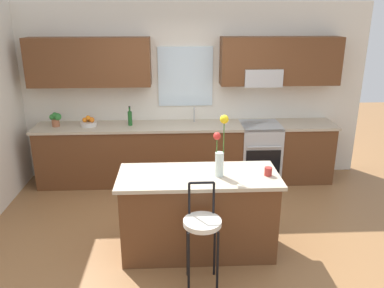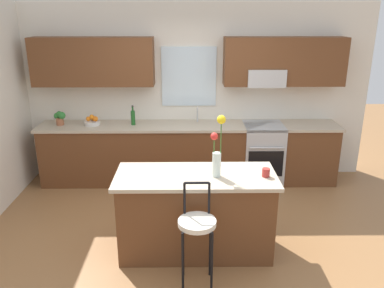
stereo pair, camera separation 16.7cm
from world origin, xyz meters
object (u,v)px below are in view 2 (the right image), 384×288
(kitchen_island, at_px, (196,213))
(bottle_olive_oil, at_px, (133,117))
(bar_stool_near, at_px, (197,227))
(oven_range, at_px, (262,153))
(mug_ceramic, at_px, (266,173))
(fruit_bowl_oranges, at_px, (92,121))
(flower_vase, at_px, (217,151))
(potted_plant_small, at_px, (60,117))

(kitchen_island, bearing_deg, bottle_olive_oil, 115.33)
(bar_stool_near, xyz_separation_m, bottle_olive_oil, (-0.91, 2.49, 0.40))
(oven_range, xyz_separation_m, bottle_olive_oil, (-1.98, 0.02, 0.58))
(mug_ceramic, bearing_deg, bar_stool_near, -144.56)
(bar_stool_near, bearing_deg, fruit_bowl_oranges, 121.47)
(mug_ceramic, bearing_deg, flower_vase, 178.42)
(bar_stool_near, bearing_deg, oven_range, 66.46)
(flower_vase, bearing_deg, bottle_olive_oil, 119.85)
(fruit_bowl_oranges, bearing_deg, bottle_olive_oil, -0.37)
(kitchen_island, height_order, potted_plant_small, potted_plant_small)
(kitchen_island, xyz_separation_m, potted_plant_small, (-2.01, 1.92, 0.58))
(oven_range, bearing_deg, mug_ceramic, -100.10)
(potted_plant_small, bearing_deg, mug_ceramic, -35.80)
(oven_range, xyz_separation_m, fruit_bowl_oranges, (-2.60, 0.03, 0.51))
(flower_vase, relative_size, mug_ceramic, 7.33)
(kitchen_island, bearing_deg, mug_ceramic, -4.52)
(oven_range, relative_size, kitchen_island, 0.54)
(potted_plant_small, bearing_deg, kitchen_island, -43.65)
(bar_stool_near, xyz_separation_m, fruit_bowl_oranges, (-1.53, 2.50, 0.34))
(bottle_olive_oil, distance_m, potted_plant_small, 1.10)
(oven_range, height_order, bar_stool_near, bar_stool_near)
(mug_ceramic, distance_m, bottle_olive_oil, 2.57)
(fruit_bowl_oranges, distance_m, bottle_olive_oil, 0.62)
(bar_stool_near, relative_size, flower_vase, 1.58)
(bar_stool_near, distance_m, mug_ceramic, 0.95)
(flower_vase, distance_m, fruit_bowl_oranges, 2.64)
(bottle_olive_oil, bearing_deg, fruit_bowl_oranges, 179.63)
(flower_vase, xyz_separation_m, fruit_bowl_oranges, (-1.75, 1.96, -0.23))
(kitchen_island, height_order, mug_ceramic, mug_ceramic)
(kitchen_island, relative_size, mug_ceramic, 18.97)
(bar_stool_near, relative_size, bottle_olive_oil, 3.53)
(oven_range, distance_m, potted_plant_small, 3.14)
(oven_range, distance_m, mug_ceramic, 2.04)
(kitchen_island, relative_size, potted_plant_small, 7.98)
(oven_range, distance_m, kitchen_island, 2.18)
(kitchen_island, height_order, bar_stool_near, bar_stool_near)
(oven_range, distance_m, fruit_bowl_oranges, 2.65)
(flower_vase, height_order, potted_plant_small, flower_vase)
(flower_vase, bearing_deg, kitchen_island, 168.70)
(kitchen_island, relative_size, bar_stool_near, 1.64)
(bar_stool_near, height_order, bottle_olive_oil, bottle_olive_oil)
(oven_range, height_order, bottle_olive_oil, bottle_olive_oil)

